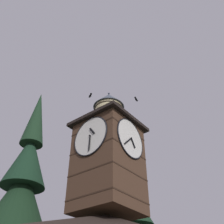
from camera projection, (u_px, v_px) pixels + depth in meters
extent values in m
cube|color=#4C3323|center=(108.00, 168.00, 19.13)|extent=(3.92, 3.92, 6.58)
cube|color=#352318|center=(108.00, 203.00, 17.64)|extent=(3.96, 3.96, 0.10)
cube|color=#352318|center=(108.00, 179.00, 18.62)|extent=(3.96, 3.96, 0.10)
cube|color=#352318|center=(108.00, 158.00, 19.61)|extent=(3.96, 3.96, 0.10)
cube|color=#352318|center=(108.00, 138.00, 20.59)|extent=(3.96, 3.96, 0.10)
cylinder|color=white|center=(130.00, 138.00, 19.14)|extent=(2.96, 0.10, 2.96)
torus|color=black|center=(130.00, 138.00, 19.13)|extent=(3.06, 0.10, 3.06)
cube|color=black|center=(133.00, 143.00, 19.04)|extent=(0.51, 0.04, 0.68)
cube|color=black|center=(128.00, 141.00, 18.57)|extent=(0.91, 0.04, 0.91)
sphere|color=black|center=(131.00, 138.00, 19.09)|extent=(0.10, 0.10, 0.10)
cylinder|color=white|center=(90.00, 136.00, 18.88)|extent=(0.10, 2.96, 2.96)
torus|color=black|center=(90.00, 136.00, 18.87)|extent=(0.10, 3.06, 3.06)
cube|color=black|center=(92.00, 131.00, 18.89)|extent=(0.04, 0.54, 0.66)
cube|color=black|center=(89.00, 143.00, 18.44)|extent=(0.04, 0.14, 1.22)
sphere|color=black|center=(89.00, 135.00, 18.81)|extent=(0.10, 0.10, 0.10)
cube|color=black|center=(109.00, 127.00, 21.18)|extent=(4.62, 4.62, 0.25)
cylinder|color=beige|center=(109.00, 117.00, 21.81)|extent=(2.27, 2.27, 1.86)
cylinder|color=#2D2319|center=(109.00, 124.00, 21.39)|extent=(2.33, 2.33, 0.10)
cylinder|color=#2D2319|center=(109.00, 119.00, 21.67)|extent=(2.33, 2.33, 0.10)
cylinder|color=#2D2319|center=(109.00, 114.00, 21.95)|extent=(2.33, 2.33, 0.10)
cylinder|color=#2D2319|center=(109.00, 110.00, 22.23)|extent=(2.33, 2.33, 0.10)
cone|color=#424C5B|center=(109.00, 101.00, 22.79)|extent=(2.57, 2.57, 1.41)
sphere|color=#2D3847|center=(109.00, 94.00, 23.27)|extent=(0.16, 0.16, 0.16)
cone|color=#18311C|center=(19.00, 201.00, 20.65)|extent=(5.06, 5.06, 5.63)
cone|color=#183521|center=(28.00, 160.00, 22.71)|extent=(3.54, 3.54, 4.81)
cone|color=#1C3821|center=(37.00, 117.00, 25.33)|extent=(2.02, 2.02, 5.82)
cone|color=#15311D|center=(133.00, 207.00, 26.45)|extent=(4.01, 4.01, 3.46)
cone|color=black|center=(132.00, 190.00, 27.53)|extent=(3.05, 3.05, 3.09)
cone|color=black|center=(131.00, 172.00, 28.70)|extent=(2.10, 2.10, 3.03)
ellipsoid|color=black|center=(90.00, 96.00, 27.30)|extent=(0.29, 0.25, 0.14)
cube|color=black|center=(90.00, 97.00, 27.44)|extent=(0.33, 0.40, 0.16)
cube|color=black|center=(91.00, 95.00, 27.16)|extent=(0.33, 0.40, 0.16)
ellipsoid|color=black|center=(136.00, 99.00, 24.71)|extent=(0.17, 0.23, 0.12)
cube|color=black|center=(136.00, 98.00, 24.58)|extent=(0.36, 0.23, 0.13)
cube|color=black|center=(137.00, 101.00, 24.83)|extent=(0.36, 0.23, 0.13)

